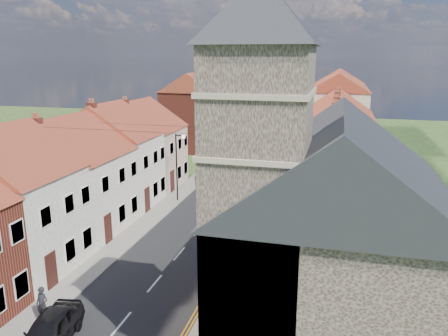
# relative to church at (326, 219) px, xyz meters

# --- Properties ---
(road) EXTENTS (7.00, 90.00, 0.02)m
(road) POSITION_rel_church_xyz_m (-9.36, 26.68, -5.87)
(road) COLOR black
(road) RESTS_ON ground
(pavement_left) EXTENTS (1.80, 90.00, 0.12)m
(pavement_left) POSITION_rel_church_xyz_m (-13.76, 26.68, -5.82)
(pavement_left) COLOR #A3A094
(pavement_left) RESTS_ON ground
(pavement_right) EXTENTS (1.80, 90.00, 0.12)m
(pavement_right) POSITION_rel_church_xyz_m (-4.96, 26.68, -5.82)
(pavement_right) COLOR #A3A094
(pavement_right) RESTS_ON ground
(church) EXTENTS (11.25, 14.25, 15.20)m
(church) POSITION_rel_church_xyz_m (0.00, 0.00, 0.00)
(church) COLOR #2C241F
(church) RESTS_ON ground
(cottage_r_tudor) EXTENTS (8.30, 5.20, 9.00)m
(cottage_r_tudor) POSITION_rel_church_xyz_m (-0.09, 9.37, -1.41)
(cottage_r_tudor) COLOR beige
(cottage_r_tudor) RESTS_ON ground
(cottage_r_white_near) EXTENTS (8.30, 6.00, 9.00)m
(cottage_r_white_near) POSITION_rel_church_xyz_m (-0.06, 14.77, -1.40)
(cottage_r_white_near) COLOR maroon
(cottage_r_white_near) RESTS_ON ground
(cottage_r_cream_mid) EXTENTS (8.30, 5.20, 9.00)m
(cottage_r_cream_mid) POSITION_rel_church_xyz_m (-0.06, 20.17, -1.40)
(cottage_r_cream_mid) COLOR #B9A392
(cottage_r_cream_mid) RESTS_ON ground
(cottage_r_pink) EXTENTS (8.30, 6.00, 9.00)m
(cottage_r_pink) POSITION_rel_church_xyz_m (-0.06, 25.57, -1.40)
(cottage_r_pink) COLOR #B9A392
(cottage_r_pink) RESTS_ON ground
(cottage_r_white_far) EXTENTS (8.30, 5.20, 9.00)m
(cottage_r_white_far) POSITION_rel_church_xyz_m (-0.06, 30.97, -1.40)
(cottage_r_white_far) COLOR maroon
(cottage_r_white_far) RESTS_ON ground
(cottage_r_cream_far) EXTENTS (8.30, 6.00, 9.00)m
(cottage_r_cream_far) POSITION_rel_church_xyz_m (-0.06, 36.37, -1.40)
(cottage_r_cream_far) COLOR beige
(cottage_r_cream_far) RESTS_ON ground
(cottage_l_cream) EXTENTS (8.30, 6.30, 9.10)m
(cottage_l_cream) POSITION_rel_church_xyz_m (-18.66, 2.22, -1.35)
(cottage_l_cream) COLOR white
(cottage_l_cream) RESTS_ON ground
(cottage_l_white) EXTENTS (8.30, 6.90, 8.80)m
(cottage_l_white) POSITION_rel_church_xyz_m (-18.66, 8.62, -1.51)
(cottage_l_white) COLOR white
(cottage_l_white) RESTS_ON ground
(cottage_l_brick_mid) EXTENTS (8.30, 5.70, 9.10)m
(cottage_l_brick_mid) POSITION_rel_church_xyz_m (-18.66, 14.72, -1.35)
(cottage_l_brick_mid) COLOR white
(cottage_l_brick_mid) RESTS_ON ground
(cottage_l_pink) EXTENTS (8.30, 6.30, 8.80)m
(cottage_l_pink) POSITION_rel_church_xyz_m (-18.66, 20.52, -1.51)
(cottage_l_pink) COLOR #B9A392
(cottage_l_pink) RESTS_ON ground
(block_right_far) EXTENTS (8.30, 24.20, 10.50)m
(block_right_far) POSITION_rel_church_xyz_m (-0.06, 51.68, -0.58)
(block_right_far) COLOR beige
(block_right_far) RESTS_ON ground
(block_left_far) EXTENTS (8.30, 24.20, 10.50)m
(block_left_far) POSITION_rel_church_xyz_m (-18.66, 46.68, -0.58)
(block_left_far) COLOR maroon
(block_left_far) RESTS_ON ground
(lamppost) EXTENTS (0.88, 0.15, 6.00)m
(lamppost) POSITION_rel_church_xyz_m (-13.17, 16.68, -2.34)
(lamppost) COLOR black
(lamppost) RESTS_ON pavement_left
(car_near) EXTENTS (2.51, 4.68, 1.51)m
(car_near) POSITION_rel_church_xyz_m (-11.64, -3.66, -5.12)
(car_near) COLOR black
(car_near) RESTS_ON ground
(car_mid) EXTENTS (2.22, 4.42, 1.39)m
(car_mid) POSITION_rel_church_xyz_m (-12.56, 23.69, -5.18)
(car_mid) COLOR #A2A4AA
(car_mid) RESTS_ON ground
(car_distant) EXTENTS (3.24, 4.63, 1.17)m
(car_distant) POSITION_rel_church_xyz_m (-10.86, 46.68, -5.29)
(car_distant) COLOR #A5A8AD
(car_distant) RESTS_ON ground
(pedestrian_left) EXTENTS (0.66, 0.45, 1.78)m
(pedestrian_left) POSITION_rel_church_xyz_m (-13.06, -2.20, -4.87)
(pedestrian_left) COLOR #232228
(pedestrian_left) RESTS_ON pavement_left
(pedestrian_right) EXTENTS (0.89, 0.79, 1.54)m
(pedestrian_right) POSITION_rel_church_xyz_m (-5.57, 3.97, -4.99)
(pedestrian_right) COLOR black
(pedestrian_right) RESTS_ON pavement_right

